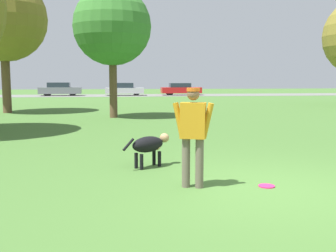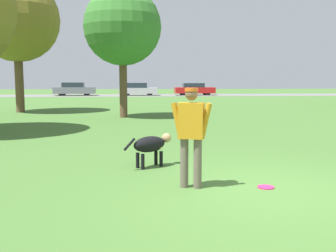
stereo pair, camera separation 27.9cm
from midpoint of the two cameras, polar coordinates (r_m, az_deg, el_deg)
name	(u,v)px [view 2 (the right image)]	position (r m, az deg, el deg)	size (l,w,h in m)	color
ground_plane	(269,191)	(6.36, 15.62, -9.09)	(120.00, 120.00, 0.00)	#426B2D
far_road_strip	(152,95)	(40.93, -2.09, 4.48)	(120.00, 6.00, 0.01)	slate
person	(191,130)	(6.16, 4.68, -0.57)	(0.64, 0.33, 1.58)	#665B4C
dog	(151,145)	(7.68, -1.42, -2.75)	(0.99, 0.72, 0.63)	black
frisbee	(266,187)	(6.54, 15.22, -8.56)	(0.26, 0.26, 0.02)	#E52366
tree_mid_center	(122,27)	(17.73, -6.16, 14.11)	(3.40, 3.40, 5.68)	brown
tree_far_left	(17,19)	(21.75, -20.78, 14.26)	(4.28, 4.28, 6.84)	brown
parked_car_grey	(74,89)	(41.33, -13.25, 5.23)	(4.17, 1.84, 1.34)	slate
parked_car_silver	(138,89)	(40.76, -4.18, 5.35)	(3.95, 1.94, 1.30)	#B7B7BC
parked_car_red	(194,89)	(41.35, 4.03, 5.36)	(4.17, 1.69, 1.26)	red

